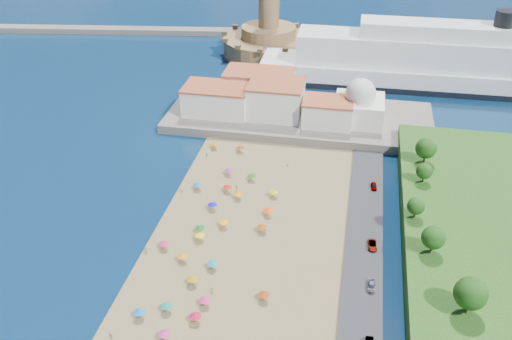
# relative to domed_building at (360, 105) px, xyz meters

# --- Properties ---
(ground) EXTENTS (700.00, 700.00, 0.00)m
(ground) POSITION_rel_domed_building_xyz_m (-30.00, -71.00, -8.97)
(ground) COLOR #071938
(ground) RESTS_ON ground
(terrace) EXTENTS (90.00, 36.00, 3.00)m
(terrace) POSITION_rel_domed_building_xyz_m (-20.00, 2.00, -7.47)
(terrace) COLOR #59544C
(terrace) RESTS_ON ground
(jetty) EXTENTS (18.00, 70.00, 2.40)m
(jetty) POSITION_rel_domed_building_xyz_m (-42.00, 37.00, -7.77)
(jetty) COLOR #59544C
(jetty) RESTS_ON ground
(breakwater) EXTENTS (199.03, 34.77, 2.60)m
(breakwater) POSITION_rel_domed_building_xyz_m (-140.00, 82.00, -7.67)
(breakwater) COLOR #59544C
(breakwater) RESTS_ON ground
(waterfront_buildings) EXTENTS (57.00, 29.00, 11.00)m
(waterfront_buildings) POSITION_rel_domed_building_xyz_m (-33.05, 2.64, -1.10)
(waterfront_buildings) COLOR silver
(waterfront_buildings) RESTS_ON terrace
(domed_building) EXTENTS (16.00, 16.00, 15.00)m
(domed_building) POSITION_rel_domed_building_xyz_m (0.00, 0.00, 0.00)
(domed_building) COLOR silver
(domed_building) RESTS_ON terrace
(fortress) EXTENTS (40.00, 40.00, 32.40)m
(fortress) POSITION_rel_domed_building_xyz_m (-42.00, 67.00, -2.29)
(fortress) COLOR #95764A
(fortress) RESTS_ON ground
(cruise_ship) EXTENTS (141.86, 22.73, 30.93)m
(cruise_ship) POSITION_rel_domed_building_xyz_m (30.51, 43.00, 0.18)
(cruise_ship) COLOR black
(cruise_ship) RESTS_ON ground
(beach_parasols) EXTENTS (29.90, 116.99, 2.20)m
(beach_parasols) POSITION_rel_domed_building_xyz_m (-31.71, -83.99, -6.83)
(beach_parasols) COLOR gray
(beach_parasols) RESTS_ON beach
(beachgoers) EXTENTS (30.91, 95.20, 1.84)m
(beachgoers) POSITION_rel_domed_building_xyz_m (-35.42, -75.39, -7.86)
(beachgoers) COLOR tan
(beachgoers) RESTS_ON beach
(parked_cars) EXTENTS (2.39, 71.65, 1.42)m
(parked_cars) POSITION_rel_domed_building_xyz_m (6.00, -77.80, -7.62)
(parked_cars) COLOR gray
(parked_cars) RESTS_ON promenade
(hillside_trees) EXTENTS (13.86, 107.48, 8.30)m
(hillside_trees) POSITION_rel_domed_building_xyz_m (19.83, -79.54, 1.27)
(hillside_trees) COLOR #382314
(hillside_trees) RESTS_ON hillside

